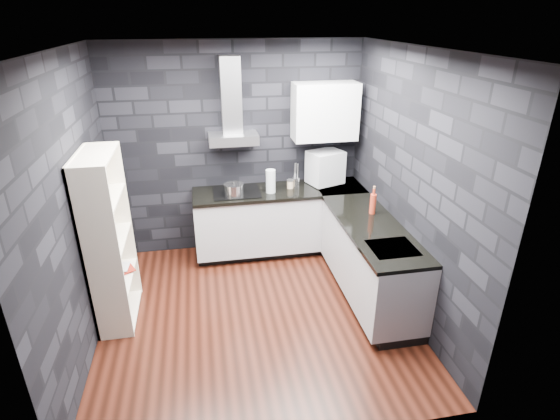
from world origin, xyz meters
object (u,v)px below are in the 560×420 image
object	(u,v)px
red_bottle	(373,204)
bookshelf	(109,241)
utensil_crock	(296,182)
fruit_bowl	(107,241)
pot	(234,190)
appliance_garage	(325,167)
glass_vase	(271,181)
storage_jar	(290,184)

from	to	relation	value
red_bottle	bookshelf	size ratio (longest dim) A/B	0.13
utensil_crock	red_bottle	world-z (taller)	red_bottle
red_bottle	fruit_bowl	xyz separation A→B (m)	(-2.82, -0.22, -0.08)
red_bottle	bookshelf	world-z (taller)	bookshelf
fruit_bowl	pot	bearing A→B (deg)	37.17
utensil_crock	fruit_bowl	xyz separation A→B (m)	(-2.15, -1.20, -0.02)
appliance_garage	glass_vase	bearing A→B (deg)	174.11
fruit_bowl	glass_vase	bearing A→B (deg)	30.58
storage_jar	utensil_crock	world-z (taller)	utensil_crock
utensil_crock	storage_jar	bearing A→B (deg)	-153.03
bookshelf	fruit_bowl	size ratio (longest dim) A/B	9.24
storage_jar	appliance_garage	distance (m)	0.52
utensil_crock	fruit_bowl	distance (m)	2.46
pot	glass_vase	world-z (taller)	glass_vase
storage_jar	utensil_crock	bearing A→B (deg)	26.97
glass_vase	bookshelf	world-z (taller)	bookshelf
glass_vase	pot	bearing A→B (deg)	-173.53
utensil_crock	glass_vase	bearing A→B (deg)	-158.65
glass_vase	utensil_crock	xyz separation A→B (m)	(0.35, 0.14, -0.09)
glass_vase	utensil_crock	size ratio (longest dim) A/B	2.40
pot	bookshelf	size ratio (longest dim) A/B	0.13
storage_jar	appliance_garage	xyz separation A→B (m)	(0.49, 0.09, 0.18)
appliance_garage	fruit_bowl	xyz separation A→B (m)	(-2.55, -1.24, -0.19)
storage_jar	bookshelf	distance (m)	2.33
storage_jar	utensil_crock	xyz separation A→B (m)	(0.08, 0.04, 0.01)
bookshelf	fruit_bowl	world-z (taller)	bookshelf
storage_jar	bookshelf	size ratio (longest dim) A/B	0.06
glass_vase	bookshelf	size ratio (longest dim) A/B	0.16
red_bottle	pot	bearing A→B (deg)	152.10
storage_jar	fruit_bowl	distance (m)	2.37
glass_vase	fruit_bowl	xyz separation A→B (m)	(-1.80, -1.06, -0.11)
utensil_crock	appliance_garage	world-z (taller)	appliance_garage
utensil_crock	red_bottle	xyz separation A→B (m)	(0.67, -0.98, 0.05)
bookshelf	utensil_crock	bearing A→B (deg)	15.28
pot	bookshelf	xyz separation A→B (m)	(-1.33, -0.92, -0.08)
storage_jar	fruit_bowl	world-z (taller)	storage_jar
storage_jar	bookshelf	bearing A→B (deg)	-152.55
glass_vase	red_bottle	bearing A→B (deg)	-39.45
glass_vase	storage_jar	bearing A→B (deg)	19.54
glass_vase	utensil_crock	world-z (taller)	glass_vase
appliance_garage	fruit_bowl	bearing A→B (deg)	-173.44
glass_vase	appliance_garage	world-z (taller)	appliance_garage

